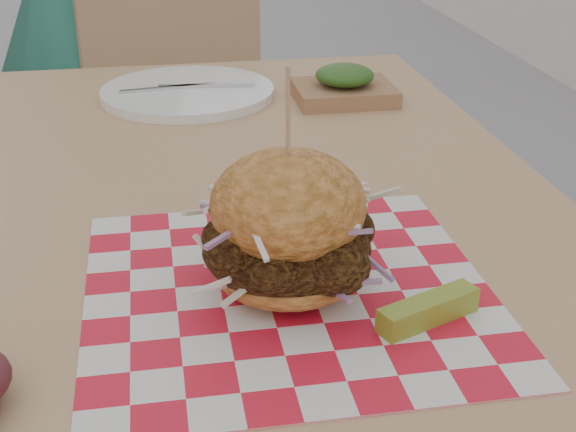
% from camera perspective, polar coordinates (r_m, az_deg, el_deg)
% --- Properties ---
extents(patio_table, '(0.80, 1.20, 0.75)m').
position_cam_1_polar(patio_table, '(0.94, -5.34, -3.30)').
color(patio_table, tan).
rests_on(patio_table, ground).
extents(patio_chair, '(0.51, 0.51, 0.95)m').
position_cam_1_polar(patio_chair, '(1.85, -8.53, 7.28)').
color(patio_chair, tan).
rests_on(patio_chair, ground).
extents(paper_liner, '(0.36, 0.36, 0.00)m').
position_cam_1_polar(paper_liner, '(0.72, 0.00, -5.29)').
color(paper_liner, red).
rests_on(paper_liner, patio_table).
extents(sandwich, '(0.18, 0.18, 0.20)m').
position_cam_1_polar(sandwich, '(0.70, 0.00, -1.20)').
color(sandwich, '#D1833B').
rests_on(sandwich, paper_liner).
extents(pickle_spear, '(0.10, 0.06, 0.02)m').
position_cam_1_polar(pickle_spear, '(0.68, 9.95, -6.60)').
color(pickle_spear, olive).
rests_on(pickle_spear, paper_liner).
extents(place_setting, '(0.27, 0.27, 0.02)m').
position_cam_1_polar(place_setting, '(1.28, -7.14, 8.72)').
color(place_setting, white).
rests_on(place_setting, patio_table).
extents(kraft_tray, '(0.15, 0.12, 0.06)m').
position_cam_1_polar(kraft_tray, '(1.25, 4.03, 9.20)').
color(kraft_tray, '#956743').
rests_on(kraft_tray, patio_table).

